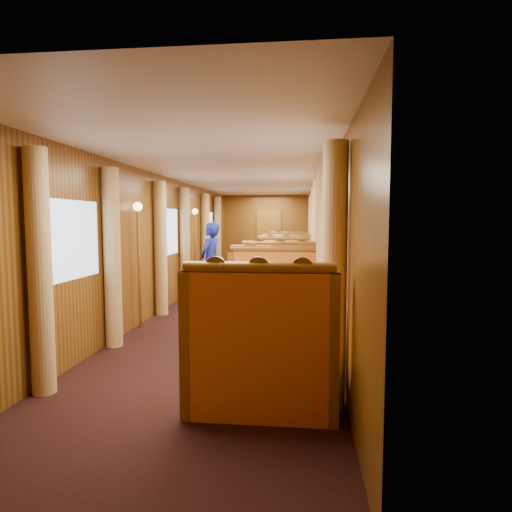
# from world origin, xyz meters

# --- Properties ---
(floor) EXTENTS (3.00, 12.00, 0.01)m
(floor) POSITION_xyz_m (0.00, 0.00, 0.00)
(floor) COLOR black
(floor) RESTS_ON ground
(ceiling) EXTENTS (3.00, 12.00, 0.01)m
(ceiling) POSITION_xyz_m (0.00, 0.00, 2.50)
(ceiling) COLOR silver
(ceiling) RESTS_ON wall_left
(wall_far) EXTENTS (3.00, 0.01, 2.50)m
(wall_far) POSITION_xyz_m (0.00, 6.00, 1.25)
(wall_far) COLOR brown
(wall_far) RESTS_ON floor
(wall_near) EXTENTS (3.00, 0.01, 2.50)m
(wall_near) POSITION_xyz_m (0.00, -6.00, 1.25)
(wall_near) COLOR brown
(wall_near) RESTS_ON floor
(wall_left) EXTENTS (0.01, 12.00, 2.50)m
(wall_left) POSITION_xyz_m (-1.50, 0.00, 1.25)
(wall_left) COLOR brown
(wall_left) RESTS_ON floor
(wall_right) EXTENTS (0.01, 12.00, 2.50)m
(wall_right) POSITION_xyz_m (1.50, 0.00, 1.25)
(wall_right) COLOR brown
(wall_right) RESTS_ON floor
(doorway_far) EXTENTS (0.80, 0.04, 2.00)m
(doorway_far) POSITION_xyz_m (0.00, 5.97, 1.00)
(doorway_far) COLOR brown
(doorway_far) RESTS_ON floor
(table_near) EXTENTS (1.05, 0.72, 0.75)m
(table_near) POSITION_xyz_m (0.75, -3.50, 0.38)
(table_near) COLOR white
(table_near) RESTS_ON floor
(banquette_near_fwd) EXTENTS (1.30, 0.55, 1.34)m
(banquette_near_fwd) POSITION_xyz_m (0.75, -4.51, 0.42)
(banquette_near_fwd) COLOR #B53C14
(banquette_near_fwd) RESTS_ON floor
(banquette_near_aft) EXTENTS (1.30, 0.55, 1.34)m
(banquette_near_aft) POSITION_xyz_m (0.75, -2.49, 0.42)
(banquette_near_aft) COLOR #B53C14
(banquette_near_aft) RESTS_ON floor
(table_mid) EXTENTS (1.05, 0.72, 0.75)m
(table_mid) POSITION_xyz_m (0.75, 0.00, 0.38)
(table_mid) COLOR white
(table_mid) RESTS_ON floor
(banquette_mid_fwd) EXTENTS (1.30, 0.55, 1.34)m
(banquette_mid_fwd) POSITION_xyz_m (0.75, -1.01, 0.42)
(banquette_mid_fwd) COLOR #B53C14
(banquette_mid_fwd) RESTS_ON floor
(banquette_mid_aft) EXTENTS (1.30, 0.55, 1.34)m
(banquette_mid_aft) POSITION_xyz_m (0.75, 1.01, 0.42)
(banquette_mid_aft) COLOR #B53C14
(banquette_mid_aft) RESTS_ON floor
(table_far) EXTENTS (1.05, 0.72, 0.75)m
(table_far) POSITION_xyz_m (0.75, 3.50, 0.38)
(table_far) COLOR white
(table_far) RESTS_ON floor
(banquette_far_fwd) EXTENTS (1.30, 0.55, 1.34)m
(banquette_far_fwd) POSITION_xyz_m (0.75, 2.49, 0.42)
(banquette_far_fwd) COLOR #B53C14
(banquette_far_fwd) RESTS_ON floor
(banquette_far_aft) EXTENTS (1.30, 0.55, 1.34)m
(banquette_far_aft) POSITION_xyz_m (0.75, 4.51, 0.42)
(banquette_far_aft) COLOR #B53C14
(banquette_far_aft) RESTS_ON floor
(tea_tray) EXTENTS (0.42, 0.37, 0.01)m
(tea_tray) POSITION_xyz_m (0.68, -3.56, 0.76)
(tea_tray) COLOR silver
(tea_tray) RESTS_ON table_near
(teapot_left) EXTENTS (0.16, 0.12, 0.12)m
(teapot_left) POSITION_xyz_m (0.56, -3.63, 0.81)
(teapot_left) COLOR silver
(teapot_left) RESTS_ON tea_tray
(teapot_right) EXTENTS (0.16, 0.13, 0.12)m
(teapot_right) POSITION_xyz_m (0.74, -3.65, 0.81)
(teapot_right) COLOR silver
(teapot_right) RESTS_ON tea_tray
(teapot_back) EXTENTS (0.18, 0.15, 0.13)m
(teapot_back) POSITION_xyz_m (0.62, -3.46, 0.82)
(teapot_back) COLOR silver
(teapot_back) RESTS_ON tea_tray
(fruit_plate) EXTENTS (0.21, 0.21, 0.05)m
(fruit_plate) POSITION_xyz_m (1.05, -3.59, 0.77)
(fruit_plate) COLOR white
(fruit_plate) RESTS_ON table_near
(cup_inboard) EXTENTS (0.08, 0.08, 0.26)m
(cup_inboard) POSITION_xyz_m (0.33, -3.40, 0.86)
(cup_inboard) COLOR white
(cup_inboard) RESTS_ON table_near
(cup_outboard) EXTENTS (0.08, 0.08, 0.26)m
(cup_outboard) POSITION_xyz_m (0.48, -3.27, 0.86)
(cup_outboard) COLOR white
(cup_outboard) RESTS_ON table_near
(rose_vase_mid) EXTENTS (0.06, 0.06, 0.36)m
(rose_vase_mid) POSITION_xyz_m (0.76, 0.02, 0.93)
(rose_vase_mid) COLOR silver
(rose_vase_mid) RESTS_ON table_mid
(rose_vase_far) EXTENTS (0.06, 0.06, 0.36)m
(rose_vase_far) POSITION_xyz_m (0.75, 3.54, 0.93)
(rose_vase_far) COLOR silver
(rose_vase_far) RESTS_ON table_far
(window_left_near) EXTENTS (0.01, 1.20, 0.90)m
(window_left_near) POSITION_xyz_m (-1.49, -3.50, 1.45)
(window_left_near) COLOR #96ADCE
(window_left_near) RESTS_ON wall_left
(curtain_left_near_a) EXTENTS (0.22, 0.22, 2.35)m
(curtain_left_near_a) POSITION_xyz_m (-1.38, -4.28, 1.18)
(curtain_left_near_a) COLOR tan
(curtain_left_near_a) RESTS_ON floor
(curtain_left_near_b) EXTENTS (0.22, 0.22, 2.35)m
(curtain_left_near_b) POSITION_xyz_m (-1.38, -2.72, 1.18)
(curtain_left_near_b) COLOR tan
(curtain_left_near_b) RESTS_ON floor
(window_right_near) EXTENTS (0.01, 1.20, 0.90)m
(window_right_near) POSITION_xyz_m (1.49, -3.50, 1.45)
(window_right_near) COLOR #96ADCE
(window_right_near) RESTS_ON wall_right
(curtain_right_near_a) EXTENTS (0.22, 0.22, 2.35)m
(curtain_right_near_a) POSITION_xyz_m (1.38, -4.28, 1.18)
(curtain_right_near_a) COLOR tan
(curtain_right_near_a) RESTS_ON floor
(curtain_right_near_b) EXTENTS (0.22, 0.22, 2.35)m
(curtain_right_near_b) POSITION_xyz_m (1.38, -2.72, 1.18)
(curtain_right_near_b) COLOR tan
(curtain_right_near_b) RESTS_ON floor
(window_left_mid) EXTENTS (0.01, 1.20, 0.90)m
(window_left_mid) POSITION_xyz_m (-1.49, 0.00, 1.45)
(window_left_mid) COLOR #96ADCE
(window_left_mid) RESTS_ON wall_left
(curtain_left_mid_a) EXTENTS (0.22, 0.22, 2.35)m
(curtain_left_mid_a) POSITION_xyz_m (-1.38, -0.78, 1.18)
(curtain_left_mid_a) COLOR tan
(curtain_left_mid_a) RESTS_ON floor
(curtain_left_mid_b) EXTENTS (0.22, 0.22, 2.35)m
(curtain_left_mid_b) POSITION_xyz_m (-1.38, 0.78, 1.18)
(curtain_left_mid_b) COLOR tan
(curtain_left_mid_b) RESTS_ON floor
(window_right_mid) EXTENTS (0.01, 1.20, 0.90)m
(window_right_mid) POSITION_xyz_m (1.49, 0.00, 1.45)
(window_right_mid) COLOR #96ADCE
(window_right_mid) RESTS_ON wall_right
(curtain_right_mid_a) EXTENTS (0.22, 0.22, 2.35)m
(curtain_right_mid_a) POSITION_xyz_m (1.38, -0.78, 1.18)
(curtain_right_mid_a) COLOR tan
(curtain_right_mid_a) RESTS_ON floor
(curtain_right_mid_b) EXTENTS (0.22, 0.22, 2.35)m
(curtain_right_mid_b) POSITION_xyz_m (1.38, 0.78, 1.18)
(curtain_right_mid_b) COLOR tan
(curtain_right_mid_b) RESTS_ON floor
(window_left_far) EXTENTS (0.01, 1.20, 0.90)m
(window_left_far) POSITION_xyz_m (-1.49, 3.50, 1.45)
(window_left_far) COLOR #96ADCE
(window_left_far) RESTS_ON wall_left
(curtain_left_far_a) EXTENTS (0.22, 0.22, 2.35)m
(curtain_left_far_a) POSITION_xyz_m (-1.38, 2.72, 1.18)
(curtain_left_far_a) COLOR tan
(curtain_left_far_a) RESTS_ON floor
(curtain_left_far_b) EXTENTS (0.22, 0.22, 2.35)m
(curtain_left_far_b) POSITION_xyz_m (-1.38, 4.28, 1.18)
(curtain_left_far_b) COLOR tan
(curtain_left_far_b) RESTS_ON floor
(window_right_far) EXTENTS (0.01, 1.20, 0.90)m
(window_right_far) POSITION_xyz_m (1.49, 3.50, 1.45)
(window_right_far) COLOR #96ADCE
(window_right_far) RESTS_ON wall_right
(curtain_right_far_a) EXTENTS (0.22, 0.22, 2.35)m
(curtain_right_far_a) POSITION_xyz_m (1.38, 2.72, 1.18)
(curtain_right_far_a) COLOR tan
(curtain_right_far_a) RESTS_ON floor
(curtain_right_far_b) EXTENTS (0.22, 0.22, 2.35)m
(curtain_right_far_b) POSITION_xyz_m (1.38, 4.28, 1.18)
(curtain_right_far_b) COLOR tan
(curtain_right_far_b) RESTS_ON floor
(sconce_left_fore) EXTENTS (0.14, 0.14, 1.95)m
(sconce_left_fore) POSITION_xyz_m (-1.40, -1.75, 1.38)
(sconce_left_fore) COLOR #BF8C3F
(sconce_left_fore) RESTS_ON floor
(sconce_right_fore) EXTENTS (0.14, 0.14, 1.95)m
(sconce_right_fore) POSITION_xyz_m (1.40, -1.75, 1.38)
(sconce_right_fore) COLOR #BF8C3F
(sconce_right_fore) RESTS_ON floor
(sconce_left_aft) EXTENTS (0.14, 0.14, 1.95)m
(sconce_left_aft) POSITION_xyz_m (-1.40, 1.75, 1.38)
(sconce_left_aft) COLOR #BF8C3F
(sconce_left_aft) RESTS_ON floor
(sconce_right_aft) EXTENTS (0.14, 0.14, 1.95)m
(sconce_right_aft) POSITION_xyz_m (1.40, 1.75, 1.38)
(sconce_right_aft) COLOR #BF8C3F
(sconce_right_aft) RESTS_ON floor
(steward) EXTENTS (0.53, 0.68, 1.63)m
(steward) POSITION_xyz_m (-0.80, 0.64, 0.82)
(steward) COLOR navy
(steward) RESTS_ON floor
(passenger) EXTENTS (0.40, 0.44, 0.76)m
(passenger) POSITION_xyz_m (0.75, 0.81, 0.74)
(passenger) COLOR beige
(passenger) RESTS_ON banquette_mid_aft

